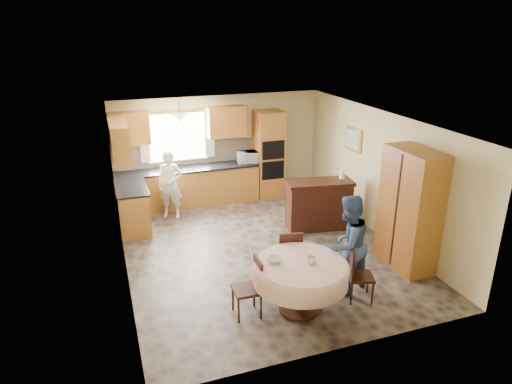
{
  "coord_description": "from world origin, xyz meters",
  "views": [
    {
      "loc": [
        -2.67,
        -7.32,
        4.1
      ],
      "look_at": [
        -0.01,
        0.3,
        1.07
      ],
      "focal_mm": 32.0,
      "sensor_mm": 36.0,
      "label": 1
    }
  ],
  "objects": [
    {
      "name": "base_cab_left",
      "position": [
        -2.2,
        1.8,
        0.44
      ],
      "size": [
        0.6,
        1.2,
        0.88
      ],
      "primitive_type": "cube",
      "color": "#B67B30",
      "rests_on": "floor"
    },
    {
      "name": "wall_cab_left",
      "position": [
        -2.05,
        2.83,
        1.91
      ],
      "size": [
        0.85,
        0.33,
        0.72
      ],
      "primitive_type": "cube",
      "color": "#BE872F",
      "rests_on": "wall_back"
    },
    {
      "name": "pendant",
      "position": [
        -1.0,
        2.5,
        2.12
      ],
      "size": [
        0.36,
        0.36,
        0.18
      ],
      "primitive_type": "cone",
      "rotation": [
        3.14,
        0.0,
        0.0
      ],
      "color": "beige",
      "rests_on": "ceiling"
    },
    {
      "name": "backsplash",
      "position": [
        -0.85,
        2.99,
        1.18
      ],
      "size": [
        3.3,
        0.02,
        0.55
      ],
      "primitive_type": "cube",
      "color": "tan",
      "rests_on": "wall_back"
    },
    {
      "name": "microwave",
      "position": [
        0.6,
        2.65,
        1.06
      ],
      "size": [
        0.53,
        0.39,
        0.27
      ],
      "primitive_type": "imported",
      "rotation": [
        0.0,
        0.0,
        -0.13
      ],
      "color": "silver",
      "rests_on": "counter_back"
    },
    {
      "name": "chair_left",
      "position": [
        -0.83,
        -1.86,
        0.5
      ],
      "size": [
        0.41,
        0.41,
        0.91
      ],
      "rotation": [
        0.0,
        0.0,
        -1.6
      ],
      "color": "#38180F",
      "rests_on": "floor"
    },
    {
      "name": "wall_left",
      "position": [
        -2.5,
        0.0,
        1.25
      ],
      "size": [
        0.02,
        6.0,
        2.5
      ],
      "primitive_type": "cube",
      "color": "tan",
      "rests_on": "floor"
    },
    {
      "name": "cupboard",
      "position": [
        2.22,
        -1.35,
        1.06
      ],
      "size": [
        0.56,
        1.11,
        2.12
      ],
      "primitive_type": "cube",
      "color": "#B67B30",
      "rests_on": "floor"
    },
    {
      "name": "bowl_sideboard",
      "position": [
        1.1,
        0.55,
        1.0
      ],
      "size": [
        0.21,
        0.21,
        0.05
      ],
      "primitive_type": "imported",
      "rotation": [
        0.0,
        0.0,
        0.01
      ],
      "color": "#B2B2B2",
      "rests_on": "sideboard"
    },
    {
      "name": "person_sink",
      "position": [
        -1.35,
        2.14,
        0.76
      ],
      "size": [
        0.65,
        0.54,
        1.51
      ],
      "primitive_type": "imported",
      "rotation": [
        0.0,
        0.0,
        -0.39
      ],
      "color": "silver",
      "rests_on": "floor"
    },
    {
      "name": "chair_right",
      "position": [
        0.82,
        -2.03,
        0.48
      ],
      "size": [
        0.48,
        0.48,
        0.87
      ],
      "rotation": [
        0.0,
        0.0,
        1.24
      ],
      "color": "#38180F",
      "rests_on": "floor"
    },
    {
      "name": "cup_table",
      "position": [
        0.01,
        -2.07,
        0.85
      ],
      "size": [
        0.16,
        0.16,
        0.1
      ],
      "primitive_type": "imported",
      "rotation": [
        0.0,
        0.0,
        -0.18
      ],
      "color": "#B2B2B2",
      "rests_on": "dining_table"
    },
    {
      "name": "base_cab_back",
      "position": [
        -0.85,
        2.7,
        0.44
      ],
      "size": [
        3.3,
        0.6,
        0.88
      ],
      "primitive_type": "cube",
      "color": "#B67B30",
      "rests_on": "floor"
    },
    {
      "name": "wall_back",
      "position": [
        0.0,
        3.0,
        1.25
      ],
      "size": [
        5.0,
        0.02,
        2.5
      ],
      "primitive_type": "cube",
      "color": "tan",
      "rests_on": "floor"
    },
    {
      "name": "window",
      "position": [
        -1.0,
        2.98,
        1.6
      ],
      "size": [
        1.4,
        0.03,
        1.1
      ],
      "primitive_type": "cube",
      "color": "white",
      "rests_on": "wall_back"
    },
    {
      "name": "dining_table",
      "position": [
        -0.12,
        -2.02,
        0.62
      ],
      "size": [
        1.4,
        1.4,
        0.8
      ],
      "color": "#38180F",
      "rests_on": "floor"
    },
    {
      "name": "counter_back",
      "position": [
        -0.85,
        2.7,
        0.9
      ],
      "size": [
        3.3,
        0.64,
        0.04
      ],
      "primitive_type": "cube",
      "color": "black",
      "rests_on": "base_cab_back"
    },
    {
      "name": "bottle_sideboard",
      "position": [
        1.97,
        0.55,
        1.12
      ],
      "size": [
        0.15,
        0.15,
        0.3
      ],
      "primitive_type": "imported",
      "rotation": [
        0.0,
        0.0,
        0.41
      ],
      "color": "silver",
      "rests_on": "sideboard"
    },
    {
      "name": "counter_left",
      "position": [
        -2.2,
        1.8,
        0.9
      ],
      "size": [
        0.64,
        1.2,
        0.04
      ],
      "primitive_type": "cube",
      "color": "black",
      "rests_on": "base_cab_left"
    },
    {
      "name": "floor",
      "position": [
        0.0,
        0.0,
        0.0
      ],
      "size": [
        5.0,
        6.0,
        0.01
      ],
      "primitive_type": "cube",
      "color": "brown",
      "rests_on": "ground"
    },
    {
      "name": "oven_upper",
      "position": [
        1.15,
        2.38,
        1.25
      ],
      "size": [
        0.56,
        0.01,
        0.45
      ],
      "primitive_type": "cube",
      "color": "black",
      "rests_on": "oven_tower"
    },
    {
      "name": "oven_lower",
      "position": [
        1.15,
        2.38,
        0.75
      ],
      "size": [
        0.56,
        0.01,
        0.45
      ],
      "primitive_type": "cube",
      "color": "black",
      "rests_on": "oven_tower"
    },
    {
      "name": "wall_right",
      "position": [
        2.5,
        0.0,
        1.25
      ],
      "size": [
        0.02,
        6.0,
        2.5
      ],
      "primitive_type": "cube",
      "color": "tan",
      "rests_on": "floor"
    },
    {
      "name": "sideboard",
      "position": [
        1.46,
        0.55,
        0.49
      ],
      "size": [
        1.44,
        0.77,
        0.97
      ],
      "primitive_type": "cube",
      "rotation": [
        0.0,
        0.0,
        -0.16
      ],
      "color": "#38180F",
      "rests_on": "floor"
    },
    {
      "name": "ceiling",
      "position": [
        0.0,
        0.0,
        2.5
      ],
      "size": [
        5.0,
        6.0,
        0.01
      ],
      "primitive_type": "cube",
      "color": "white",
      "rests_on": "wall_back"
    },
    {
      "name": "wall_front",
      "position": [
        0.0,
        -3.0,
        1.25
      ],
      "size": [
        5.0,
        0.02,
        2.5
      ],
      "primitive_type": "cube",
      "color": "tan",
      "rests_on": "floor"
    },
    {
      "name": "curtain_right",
      "position": [
        -0.25,
        2.93,
        1.65
      ],
      "size": [
        0.22,
        0.02,
        1.15
      ],
      "primitive_type": "cube",
      "color": "white",
      "rests_on": "wall_back"
    },
    {
      "name": "framed_picture",
      "position": [
        2.47,
        1.03,
        1.72
      ],
      "size": [
        0.06,
        0.6,
        0.5
      ],
      "color": "gold",
      "rests_on": "wall_right"
    },
    {
      "name": "bowl_table",
      "position": [
        -0.47,
        -1.84,
        0.83
      ],
      "size": [
        0.23,
        0.23,
        0.07
      ],
      "primitive_type": "imported",
      "rotation": [
        0.0,
        0.0,
        -0.08
      ],
      "color": "#B2B2B2",
      "rests_on": "dining_table"
    },
    {
      "name": "curtain_left",
      "position": [
        -1.75,
        2.93,
        1.65
      ],
      "size": [
        0.22,
        0.02,
        1.15
      ],
      "primitive_type": "cube",
      "color": "white",
      "rests_on": "wall_back"
    },
    {
      "name": "wall_cab_right",
      "position": [
        0.15,
        2.83,
        1.91
      ],
      "size": [
        0.9,
        0.33,
        0.72
      ],
      "primitive_type": "cube",
      "color": "#BE872F",
      "rests_on": "wall_back"
    },
    {
      "name": "person_dining",
      "position": [
        0.8,
        -1.74,
        0.82
      ],
      "size": [
        0.96,
        0.85,
        1.63
      ],
      "primitive_type": "imported",
      "rotation": [
        0.0,
        0.0,
        3.5
      ],
      "color": "#334870",
      "rests_on": "floor"
    },
    {
      "name": "wall_cab_side",
      "position": [
        -2.33,
        1.8,
        1.91
      ],
      "size": [
        0.33,
        1.2,
        0.72
      ],
      "primitive_type": "cube",
      "color": "#BE872F",
      "rests_on": "wall_left"
    },
    {
      "name": "oven_tower",
      "position": [
        1.15,
        2.69,
        1.06
      ],
      "size": [
        0.66,
        0.62,
        2.12
      ],
      "primitive_type": "cube",
      "color": "#B67B30",
      "rests_on": "floor"
    },
    {
      "name": "space_heater",
      "position": [
        1.77,
        0.85,
        0.25
      ],
      "size": [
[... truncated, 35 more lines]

